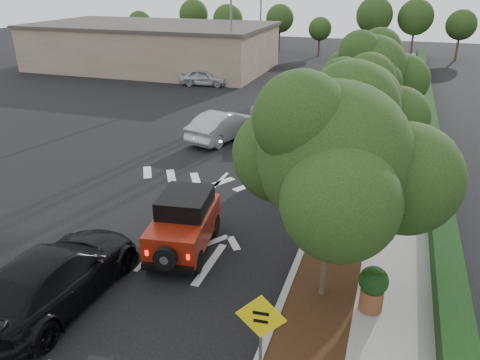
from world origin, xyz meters
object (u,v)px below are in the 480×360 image
at_px(silver_suv_ahead, 272,122).
at_px(black_suv_oncoming, 55,276).
at_px(red_jeep, 185,221).
at_px(speed_hump_sign, 261,328).

distance_m(silver_suv_ahead, black_suv_oncoming, 16.18).
relative_size(red_jeep, silver_suv_ahead, 0.68).
distance_m(red_jeep, silver_suv_ahead, 12.40).
distance_m(red_jeep, speed_hump_sign, 6.14).
bearing_deg(speed_hump_sign, black_suv_oncoming, 165.61).
height_order(red_jeep, speed_hump_sign, speed_hump_sign).
relative_size(red_jeep, speed_hump_sign, 1.68).
bearing_deg(silver_suv_ahead, red_jeep, -103.68).
height_order(red_jeep, silver_suv_ahead, red_jeep).
bearing_deg(black_suv_oncoming, red_jeep, -118.86).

